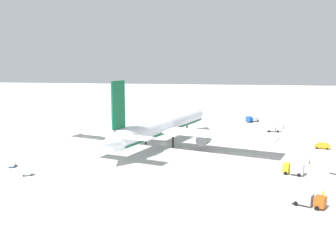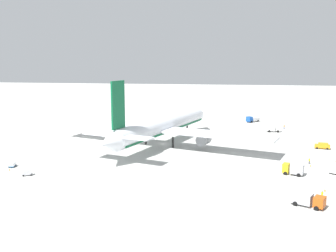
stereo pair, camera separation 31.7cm
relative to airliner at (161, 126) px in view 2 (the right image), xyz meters
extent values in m
plane|color=#B2B2AD|center=(1.24, -0.47, -6.41)|extent=(600.00, 600.00, 0.00)
cylinder|color=silver|center=(1.24, -0.47, 0.21)|extent=(56.15, 23.91, 6.19)
cone|color=silver|center=(30.68, -10.27, 0.21)|extent=(6.62, 7.32, 6.07)
cone|color=silver|center=(-28.80, 9.53, 0.21)|extent=(7.73, 7.54, 5.88)
cube|color=#0C5933|center=(-23.96, 7.92, 9.92)|extent=(5.85, 2.37, 13.22)
cube|color=silver|center=(-22.63, 13.52, 1.45)|extent=(7.21, 10.50, 0.36)
cube|color=silver|center=(-26.24, 2.64, 1.45)|extent=(7.21, 10.50, 0.36)
cube|color=silver|center=(5.10, 20.17, -0.72)|extent=(19.72, 36.44, 0.70)
cylinder|color=slate|center=(4.37, 14.82, -2.99)|extent=(5.97, 5.23, 3.85)
cube|color=silver|center=(-8.04, -19.30, -0.72)|extent=(19.72, 36.44, 0.70)
cylinder|color=slate|center=(-5.42, -14.58, -2.89)|extent=(5.65, 4.95, 3.64)
cylinder|color=black|center=(20.20, -6.78, -4.65)|extent=(0.70, 0.70, 3.53)
cylinder|color=black|center=(0.14, 5.27, -4.65)|extent=(0.70, 0.70, 3.53)
cylinder|color=black|center=(-3.08, -4.40, -4.65)|extent=(0.70, 0.70, 3.53)
cube|color=#0C5933|center=(1.24, -0.47, -1.49)|extent=(53.88, 22.90, 0.50)
cube|color=yellow|center=(-27.98, -36.72, -4.83)|extent=(2.68, 2.20, 2.28)
cube|color=#B2B2B7|center=(-28.90, -39.26, -4.78)|extent=(3.23, 3.71, 2.37)
cube|color=black|center=(-27.80, -36.22, -4.26)|extent=(1.85, 0.74, 1.00)
cylinder|color=black|center=(-29.11, -36.47, -5.96)|extent=(0.59, 0.95, 0.90)
cylinder|color=black|center=(-26.95, -37.25, -5.96)|extent=(0.59, 0.95, 0.90)
cylinder|color=black|center=(-30.21, -39.48, -5.96)|extent=(0.59, 0.95, 0.90)
cylinder|color=black|center=(-28.04, -40.27, -5.96)|extent=(0.59, 0.95, 0.90)
cube|color=#BF4C14|center=(-51.06, -39.74, -4.96)|extent=(3.10, 2.87, 2.00)
cube|color=#B2B2B7|center=(-49.42, -36.68, -4.95)|extent=(4.07, 4.68, 2.03)
cube|color=black|center=(-51.38, -40.33, -4.46)|extent=(1.88, 1.06, 0.88)
cylinder|color=black|center=(-49.88, -40.15, -5.96)|extent=(0.69, 0.93, 0.90)
cylinder|color=black|center=(-52.06, -38.98, -5.96)|extent=(0.69, 0.93, 0.90)
cylinder|color=black|center=(-47.93, -36.53, -5.96)|extent=(0.69, 0.93, 0.90)
cylinder|color=black|center=(-50.12, -35.36, -5.96)|extent=(0.69, 0.93, 0.90)
cube|color=#194CA5|center=(51.46, -32.02, -4.85)|extent=(3.12, 3.12, 2.23)
cube|color=silver|center=(54.03, -34.63, -5.15)|extent=(4.64, 4.67, 1.63)
cube|color=black|center=(50.96, -31.51, -4.29)|extent=(1.48, 1.46, 0.98)
cylinder|color=black|center=(50.76, -33.00, -5.96)|extent=(0.85, 0.85, 0.90)
cylinder|color=black|center=(52.45, -31.33, -5.96)|extent=(0.85, 0.85, 0.90)
cylinder|color=black|center=(53.80, -36.09, -5.96)|extent=(0.85, 0.85, 0.90)
cylinder|color=black|center=(55.49, -34.43, -5.96)|extent=(0.85, 0.85, 0.90)
cube|color=white|center=(29.78, -41.91, -4.90)|extent=(2.30, 1.76, 2.13)
cube|color=silver|center=(29.53, -39.10, -4.81)|extent=(2.45, 3.43, 2.30)
cube|color=black|center=(29.83, -42.46, -4.37)|extent=(1.82, 0.24, 0.94)
cylinder|color=black|center=(30.85, -41.66, -5.96)|extent=(0.38, 0.92, 0.90)
cylinder|color=black|center=(28.69, -41.85, -5.96)|extent=(0.38, 0.92, 0.90)
cylinder|color=black|center=(30.55, -38.32, -5.96)|extent=(0.38, 0.92, 0.90)
cylinder|color=black|center=(28.38, -38.52, -5.96)|extent=(0.38, 0.92, 0.90)
cube|color=silver|center=(-25.56, -49.41, -4.97)|extent=(4.69, 4.12, 2.00)
cylinder|color=black|center=(-22.09, -50.30, -5.96)|extent=(0.92, 0.74, 0.90)
cylinder|color=black|center=(-25.68, -47.99, -5.96)|extent=(0.92, 0.74, 0.90)
cube|color=orange|center=(2.19, -52.44, -5.54)|extent=(2.73, 4.98, 1.10)
cube|color=orange|center=(2.14, -52.68, -4.72)|extent=(2.22, 3.28, 0.55)
cylinder|color=black|center=(1.58, -50.74, -6.09)|extent=(0.34, 0.67, 0.64)
cylinder|color=black|center=(3.40, -51.10, -6.09)|extent=(0.34, 0.67, 0.64)
cylinder|color=black|center=(0.98, -53.79, -6.09)|extent=(0.34, 0.67, 0.64)
cylinder|color=black|center=(2.79, -54.15, -6.09)|extent=(0.34, 0.67, 0.64)
cube|color=gray|center=(-38.92, 27.54, -6.14)|extent=(2.34, 2.78, 0.15)
cylinder|color=#333338|center=(-39.60, 28.88, -6.14)|extent=(0.35, 0.57, 0.08)
cube|color=silver|center=(-38.92, 27.54, -5.47)|extent=(2.04, 2.37, 1.18)
cylinder|color=black|center=(-39.96, 28.03, -6.21)|extent=(0.29, 0.41, 0.40)
cylinder|color=black|center=(-38.71, 28.67, -6.21)|extent=(0.29, 0.41, 0.40)
cylinder|color=black|center=(-39.12, 26.41, -6.21)|extent=(0.29, 0.41, 0.40)
cylinder|color=black|center=(-37.88, 27.05, -6.21)|extent=(0.29, 0.41, 0.40)
cube|color=#26598C|center=(-32.22, 35.38, -6.14)|extent=(2.70, 1.91, 0.15)
cylinder|color=#333338|center=(-33.70, 35.04, -6.14)|extent=(0.60, 0.21, 0.08)
cube|color=silver|center=(-32.22, 35.38, -5.63)|extent=(2.29, 1.69, 0.87)
cylinder|color=black|center=(-32.97, 34.49, -6.21)|extent=(0.42, 0.21, 0.40)
cylinder|color=black|center=(-33.28, 35.86, -6.21)|extent=(0.42, 0.21, 0.40)
cylinder|color=black|center=(-31.15, 34.91, -6.21)|extent=(0.42, 0.21, 0.40)
cylinder|color=black|center=(-31.47, 36.27, -6.21)|extent=(0.42, 0.21, 0.40)
cylinder|color=black|center=(-45.12, -41.62, -6.00)|extent=(0.42, 0.42, 0.83)
cylinder|color=yellow|center=(-45.12, -41.62, -5.28)|extent=(0.53, 0.53, 0.62)
sphere|color=#8C6647|center=(-45.12, -41.62, -4.85)|extent=(0.22, 0.22, 0.22)
cylinder|color=#3F3F47|center=(-17.39, -44.54, -5.99)|extent=(0.38, 0.38, 0.84)
cylinder|color=yellow|center=(-17.39, -44.54, -5.26)|extent=(0.47, 0.47, 0.63)
sphere|color=tan|center=(-17.39, -44.54, -4.83)|extent=(0.23, 0.23, 0.23)
cylinder|color=navy|center=(37.47, -45.40, -6.01)|extent=(0.41, 0.41, 0.80)
cylinder|color=orange|center=(37.47, -45.40, -5.31)|extent=(0.51, 0.51, 0.60)
sphere|color=#8C6647|center=(37.47, -45.40, -4.91)|extent=(0.22, 0.22, 0.22)
cone|color=orange|center=(-35.54, 34.27, -6.14)|extent=(0.36, 0.36, 0.55)
cone|color=orange|center=(-20.03, -44.33, -6.14)|extent=(0.36, 0.36, 0.55)
cone|color=orange|center=(-40.31, -43.34, -6.14)|extent=(0.36, 0.36, 0.55)
camera|label=1|loc=(-126.71, -20.82, 22.71)|focal=41.70mm
camera|label=2|loc=(-126.66, -21.13, 22.71)|focal=41.70mm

